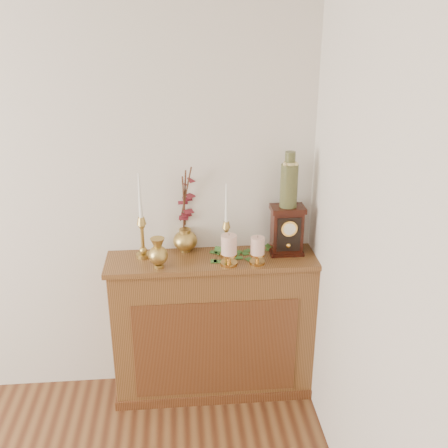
{
  "coord_description": "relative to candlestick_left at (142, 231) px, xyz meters",
  "views": [
    {
      "loc": [
        1.22,
        -0.64,
        2.24
      ],
      "look_at": [
        1.46,
        2.05,
        1.16
      ],
      "focal_mm": 42.0,
      "sensor_mm": 36.0,
      "label": 1
    }
  ],
  "objects": [
    {
      "name": "candlestick_left",
      "position": [
        0.0,
        0.0,
        0.0
      ],
      "size": [
        0.08,
        0.08,
        0.51
      ],
      "rotation": [
        0.0,
        0.0,
        0.13
      ],
      "color": "tan",
      "rests_on": "console_shelf"
    },
    {
      "name": "mantel_clock",
      "position": [
        0.84,
        -0.02,
        -0.02
      ],
      "size": [
        0.2,
        0.14,
        0.29
      ],
      "rotation": [
        0.0,
        0.0,
        0.0
      ],
      "color": "#33110A",
      "rests_on": "console_shelf"
    },
    {
      "name": "bud_vase",
      "position": [
        0.09,
        -0.14,
        -0.08
      ],
      "size": [
        0.11,
        0.11,
        0.18
      ],
      "rotation": [
        0.0,
        0.0,
        0.05
      ],
      "color": "tan",
      "rests_on": "console_shelf"
    },
    {
      "name": "console_shelf",
      "position": [
        0.4,
        -0.05,
        -0.66
      ],
      "size": [
        1.24,
        0.34,
        0.93
      ],
      "color": "brown",
      "rests_on": "ground"
    },
    {
      "name": "ivy_garland",
      "position": [
        0.55,
        -0.03,
        -0.15
      ],
      "size": [
        0.38,
        0.19,
        0.07
      ],
      "rotation": [
        0.0,
        0.0,
        -0.17
      ],
      "color": "#346727",
      "rests_on": "console_shelf"
    },
    {
      "name": "ceramic_vase",
      "position": [
        0.84,
        -0.02,
        0.27
      ],
      "size": [
        0.1,
        0.1,
        0.32
      ],
      "rotation": [
        0.0,
        0.0,
        0.0
      ],
      "color": "#183123",
      "rests_on": "mantel_clock"
    },
    {
      "name": "candlestick_center",
      "position": [
        0.48,
        -0.03,
        -0.02
      ],
      "size": [
        0.07,
        0.07,
        0.44
      ],
      "rotation": [
        0.0,
        0.0,
        0.06
      ],
      "color": "tan",
      "rests_on": "console_shelf"
    },
    {
      "name": "ginger_jar",
      "position": [
        0.26,
        0.1,
        0.07
      ],
      "size": [
        0.21,
        0.23,
        0.53
      ],
      "rotation": [
        0.0,
        0.0,
        0.23
      ],
      "color": "tan",
      "rests_on": "console_shelf"
    },
    {
      "name": "pillar_candle_right",
      "position": [
        0.65,
        -0.14,
        -0.08
      ],
      "size": [
        0.09,
        0.09,
        0.17
      ],
      "rotation": [
        0.0,
        0.0,
        -0.38
      ],
      "color": "#BD8C42",
      "rests_on": "console_shelf"
    },
    {
      "name": "pillar_candle_left",
      "position": [
        0.49,
        -0.14,
        -0.07
      ],
      "size": [
        0.1,
        0.1,
        0.19
      ],
      "rotation": [
        0.0,
        0.0,
        0.38
      ],
      "color": "#BD8C42",
      "rests_on": "console_shelf"
    }
  ]
}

